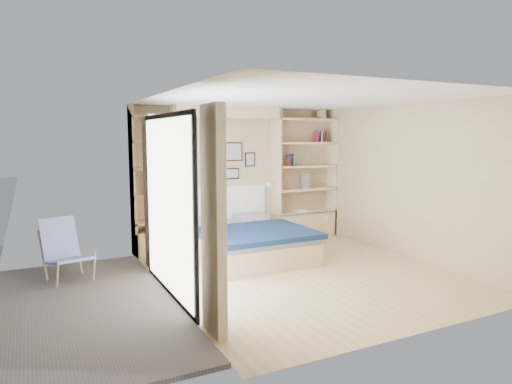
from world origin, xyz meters
name	(u,v)px	position (x,y,z in m)	size (l,w,h in m)	color
ground	(303,273)	(0.00, 0.00, 0.00)	(4.50, 4.50, 0.00)	#D5B87A
room_shell	(236,190)	(-0.39, 1.52, 1.08)	(4.50, 4.50, 4.50)	tan
bed	(247,241)	(-0.34, 1.18, 0.27)	(1.72, 2.12, 1.07)	#CFB182
photo_gallery	(216,157)	(-0.45, 2.22, 1.60)	(1.48, 0.02, 0.82)	black
reading_lamps	(229,186)	(-0.30, 2.00, 1.10)	(1.92, 0.12, 0.15)	silver
shelf_decor	(295,151)	(1.10, 2.07, 1.69)	(3.53, 0.23, 2.03)	#A64319
deck	(26,317)	(-3.60, 0.00, 0.00)	(3.20, 4.00, 0.05)	brown
deck_chair	(65,250)	(-3.10, 1.27, 0.41)	(0.70, 0.95, 0.86)	tan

